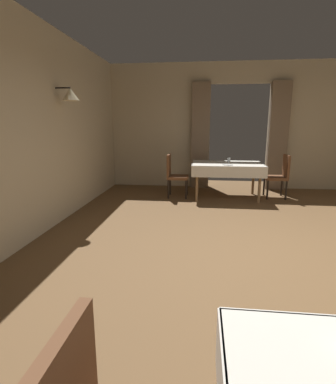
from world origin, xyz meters
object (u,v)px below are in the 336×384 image
at_px(plate_mid_b, 220,161).
at_px(plate_mid_a, 228,165).
at_px(dining_table_mid, 227,167).
at_px(chair_mid_right, 280,174).
at_px(glass_mid_c, 229,160).
at_px(chair_mid_left, 174,173).

bearing_deg(plate_mid_b, plate_mid_a, -79.87).
bearing_deg(dining_table_mid, plate_mid_b, 111.85).
bearing_deg(plate_mid_b, chair_mid_right, -9.46).
height_order(plate_mid_b, glass_mid_c, glass_mid_c).
relative_size(chair_mid_right, plate_mid_b, 4.59).
distance_m(chair_mid_left, plate_mid_a, 1.17).
height_order(chair_mid_right, plate_mid_b, chair_mid_right).
height_order(plate_mid_a, glass_mid_c, glass_mid_c).
relative_size(chair_mid_right, glass_mid_c, 8.81).
bearing_deg(glass_mid_c, chair_mid_left, -171.93).
relative_size(plate_mid_a, plate_mid_b, 1.07).
bearing_deg(chair_mid_left, dining_table_mid, 2.87).
bearing_deg(chair_mid_right, plate_mid_b, 170.54).
xyz_separation_m(chair_mid_right, chair_mid_left, (-2.26, -0.17, 0.00)).
bearing_deg(plate_mid_a, glass_mid_c, 82.13).
distance_m(dining_table_mid, plate_mid_b, 0.36).
bearing_deg(dining_table_mid, chair_mid_left, -177.13).
bearing_deg(dining_table_mid, chair_mid_right, 5.88).
relative_size(dining_table_mid, chair_mid_right, 1.60).
distance_m(chair_mid_left, plate_mid_b, 1.10).
bearing_deg(plate_mid_a, chair_mid_left, 167.22).
bearing_deg(plate_mid_a, dining_table_mid, 86.78).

